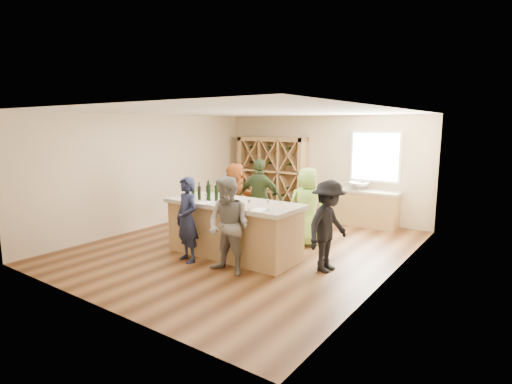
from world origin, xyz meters
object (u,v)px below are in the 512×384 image
Objects in this scene: person_near_left at (187,220)px; person_far_mid at (260,199)px; person_near_right at (229,226)px; person_far_left at (236,197)px; wine_bottle_c at (208,192)px; tasting_counter_base at (234,230)px; wine_bottle_a at (193,191)px; wine_rack at (272,175)px; sink at (359,186)px; wine_bottle_e at (217,193)px; person_server at (328,226)px; person_far_right at (307,207)px; wine_bottle_b at (199,193)px; wine_bottle_d at (209,193)px.

person_near_left is 0.89× the size of person_far_mid.
person_near_right is 1.01× the size of person_far_left.
tasting_counter_base is at bearing 14.50° from wine_bottle_c.
wine_bottle_c reaches higher than wine_bottle_a.
person_near_right is at bearing -65.07° from wine_rack.
person_far_mid is 1.08× the size of person_far_left.
wine_bottle_e is (-1.37, -3.95, 0.22)m from sink.
person_far_left reaches higher than wine_bottle_a.
person_far_mid is at bearing 80.70° from wine_bottle_c.
person_server reaches higher than sink.
person_near_right reaches higher than person_near_left.
wine_rack is 7.76× the size of wine_bottle_c.
person_far_mid is (1.34, -2.55, -0.20)m from wine_rack.
wine_bottle_b is at bearing 18.34° from person_far_right.
wine_bottle_c is at bearing 106.69° from person_server.
person_far_right is (0.32, 2.23, -0.00)m from person_near_right.
person_far_left is (-0.21, 1.65, -0.39)m from wine_bottle_a.
wine_bottle_d is 0.20× the size of person_near_left.
wine_bottle_c is at bearing -112.05° from sink.
person_near_left is at bearing -94.83° from wine_bottle_d.
tasting_counter_base is 1.61× the size of person_server.
person_server is 0.97× the size of person_far_left.
sink is 4.19m from wine_bottle_e.
wine_bottle_d is at bearing 118.33° from person_far_left.
wine_bottle_a is at bearing -79.57° from wine_rack.
person_far_mid is at bearing -25.40° from person_far_right.
wine_bottle_c is 0.18× the size of person_near_left.
person_near_left reaches higher than sink.
person_far_right reaches higher than person_near_left.
person_far_left reaches higher than tasting_counter_base.
tasting_counter_base is at bearing 133.83° from person_far_left.
person_far_mid is at bearing 89.68° from wine_bottle_e.
wine_rack is at bearing 106.29° from wine_bottle_d.
wine_bottle_a is 1.61m from person_near_right.
sink is at bearing 86.70° from person_near_left.
person_near_right is at bearing -23.62° from wine_bottle_a.
person_near_right is (2.18, -4.70, -0.26)m from wine_rack.
sink is 4.66m from person_near_right.
person_near_right reaches higher than person_server.
wine_bottle_b is at bearing -15.32° from wine_bottle_a.
person_far_mid reaches higher than person_server.
wine_bottle_d reaches higher than wine_bottle_e.
person_far_right is at bearing 81.70° from person_near_right.
wine_bottle_b is at bearing 108.76° from person_server.
person_near_right is 0.94× the size of person_far_mid.
person_server reaches higher than wine_bottle_c.
wine_bottle_c is at bearing 147.67° from person_near_right.
person_near_left is 0.96× the size of person_far_right.
person_server is at bearing -77.02° from sink.
sink is 0.33× the size of person_far_left.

